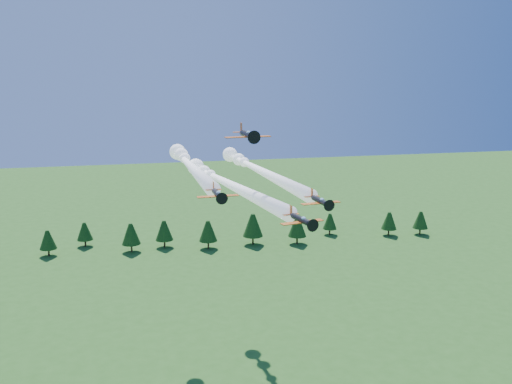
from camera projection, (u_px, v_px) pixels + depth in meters
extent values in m
cylinder|color=black|center=(301.00, 220.00, 84.08)|extent=(1.84, 4.97, 0.90)
cone|color=black|center=(310.00, 224.00, 81.53)|extent=(1.05, 0.97, 0.90)
cone|color=black|center=(312.00, 225.00, 81.05)|extent=(0.47, 0.48, 0.40)
cylinder|color=black|center=(313.00, 225.00, 80.91)|extent=(1.87, 0.41, 1.90)
cube|color=#D35C17|center=(302.00, 222.00, 83.82)|extent=(6.81, 2.50, 0.11)
cube|color=#D35C17|center=(291.00, 214.00, 86.94)|extent=(2.72, 1.26, 0.06)
cube|color=#D35C17|center=(291.00, 210.00, 86.87)|extent=(0.25, 0.86, 1.31)
ellipsoid|color=#8BBCD7|center=(304.00, 218.00, 83.28)|extent=(0.85, 1.19, 0.56)
sphere|color=white|center=(211.00, 175.00, 119.49)|extent=(2.30, 2.30, 2.30)
sphere|color=white|center=(203.00, 171.00, 124.04)|extent=(3.00, 3.00, 3.00)
sphere|color=white|center=(196.00, 168.00, 128.59)|extent=(3.70, 3.70, 3.70)
cylinder|color=black|center=(217.00, 194.00, 89.72)|extent=(1.10, 4.85, 0.89)
cone|color=black|center=(221.00, 198.00, 87.07)|extent=(0.93, 0.84, 0.89)
cone|color=black|center=(222.00, 198.00, 86.57)|extent=(0.41, 0.42, 0.39)
cylinder|color=black|center=(222.00, 199.00, 86.42)|extent=(1.87, 0.12, 1.87)
cube|color=#D35C17|center=(218.00, 196.00, 89.44)|extent=(6.64, 1.49, 0.11)
cube|color=#D35C17|center=(213.00, 190.00, 92.70)|extent=(2.62, 0.87, 0.06)
cube|color=#D35C17|center=(213.00, 185.00, 92.63)|extent=(0.12, 0.85, 1.29)
ellipsoid|color=#8BBCD7|center=(218.00, 193.00, 88.89)|extent=(0.69, 1.10, 0.56)
sphere|color=white|center=(184.00, 159.00, 125.07)|extent=(2.30, 2.30, 2.30)
sphere|color=white|center=(181.00, 156.00, 129.60)|extent=(3.00, 3.00, 3.00)
sphere|color=white|center=(178.00, 153.00, 134.12)|extent=(3.70, 3.70, 3.70)
cylinder|color=black|center=(320.00, 201.00, 95.13)|extent=(1.41, 5.04, 0.92)
cone|color=black|center=(327.00, 205.00, 92.44)|extent=(1.00, 0.92, 0.92)
cone|color=black|center=(329.00, 205.00, 91.93)|extent=(0.44, 0.45, 0.41)
cylinder|color=black|center=(329.00, 206.00, 91.78)|extent=(1.93, 0.23, 1.94)
cube|color=#D35C17|center=(321.00, 203.00, 94.85)|extent=(6.91, 1.92, 0.11)
cube|color=#D35C17|center=(312.00, 196.00, 98.16)|extent=(2.74, 1.04, 0.06)
cube|color=#D35C17|center=(312.00, 192.00, 98.09)|extent=(0.17, 0.88, 1.34)
ellipsoid|color=#8BBCD7|center=(322.00, 200.00, 94.29)|extent=(0.77, 1.17, 0.58)
sphere|color=white|center=(244.00, 162.00, 134.87)|extent=(2.30, 2.30, 2.30)
sphere|color=white|center=(237.00, 159.00, 140.00)|extent=(3.00, 3.00, 3.00)
sphere|color=white|center=(231.00, 156.00, 145.13)|extent=(3.70, 3.70, 3.70)
cylinder|color=black|center=(247.00, 135.00, 98.36)|extent=(1.48, 5.92, 1.09)
cone|color=black|center=(253.00, 137.00, 95.16)|extent=(1.15, 1.05, 1.09)
cone|color=black|center=(254.00, 137.00, 94.55)|extent=(0.51, 0.52, 0.48)
cylinder|color=black|center=(254.00, 137.00, 94.38)|extent=(2.28, 0.20, 2.28)
cube|color=#D35C17|center=(248.00, 137.00, 98.03)|extent=(8.12, 2.01, 0.13)
cube|color=#D35C17|center=(241.00, 132.00, 101.96)|extent=(3.20, 1.13, 0.08)
cube|color=#D35C17|center=(241.00, 127.00, 101.88)|extent=(0.17, 1.04, 1.57)
ellipsoid|color=#8BBCD7|center=(249.00, 133.00, 97.36)|extent=(0.87, 1.35, 0.68)
cylinder|color=#382314|center=(49.00, 252.00, 193.55)|extent=(0.60, 0.60, 2.50)
cone|color=black|center=(48.00, 240.00, 192.61)|extent=(5.72, 5.72, 6.43)
cylinder|color=#382314|center=(85.00, 243.00, 203.97)|extent=(0.60, 0.60, 2.45)
cone|color=black|center=(85.00, 231.00, 203.06)|extent=(5.60, 5.60, 6.30)
cylinder|color=#382314|center=(330.00, 232.00, 218.53)|extent=(0.60, 0.60, 2.32)
cone|color=black|center=(330.00, 221.00, 217.66)|extent=(5.29, 5.29, 5.95)
cylinder|color=#382314|center=(165.00, 244.00, 202.87)|extent=(0.60, 0.60, 2.73)
cone|color=black|center=(164.00, 230.00, 201.85)|extent=(6.24, 6.24, 7.02)
cylinder|color=#382314|center=(297.00, 240.00, 206.94)|extent=(0.60, 0.60, 2.90)
cone|color=black|center=(297.00, 226.00, 205.86)|extent=(6.63, 6.63, 7.45)
cylinder|color=#382314|center=(253.00, 240.00, 206.15)|extent=(0.60, 0.60, 3.17)
cone|color=black|center=(253.00, 225.00, 204.96)|extent=(7.26, 7.26, 8.16)
cylinder|color=#382314|center=(420.00, 231.00, 218.92)|extent=(0.60, 0.60, 2.51)
cone|color=black|center=(421.00, 220.00, 217.98)|extent=(5.74, 5.74, 6.46)
cylinder|color=#382314|center=(208.00, 245.00, 201.50)|extent=(0.60, 0.60, 2.82)
cone|color=black|center=(208.00, 231.00, 200.45)|extent=(6.44, 6.44, 7.24)
cylinder|color=#382314|center=(389.00, 232.00, 217.53)|extent=(0.60, 0.60, 2.54)
cone|color=black|center=(389.00, 221.00, 216.58)|extent=(5.81, 5.81, 6.53)
cylinder|color=#382314|center=(132.00, 248.00, 197.77)|extent=(0.60, 0.60, 2.84)
cone|color=black|center=(131.00, 234.00, 196.71)|extent=(6.48, 6.48, 7.29)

